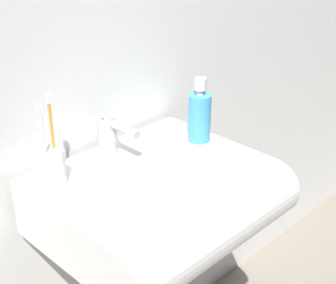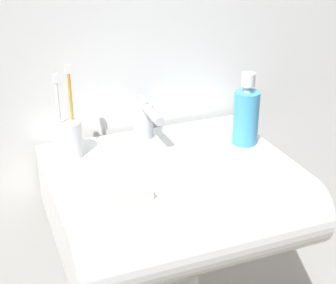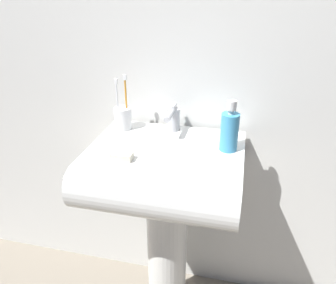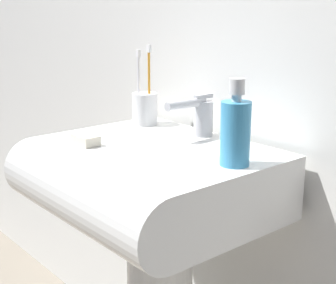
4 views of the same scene
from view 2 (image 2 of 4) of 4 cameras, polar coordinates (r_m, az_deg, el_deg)
name	(u,v)px [view 2 (image 2 of 4)]	position (r m, az deg, el deg)	size (l,w,h in m)	color
sink_basin	(176,201)	(1.18, 0.95, -6.58)	(0.55, 0.47, 0.15)	white
faucet	(145,119)	(1.28, -2.59, 2.57)	(0.05, 0.15, 0.11)	#B7B7BC
toothbrush_cup	(67,137)	(1.22, -11.08, 0.52)	(0.07, 0.07, 0.22)	white
soap_bottle	(246,115)	(1.27, 8.63, 2.93)	(0.06, 0.06, 0.18)	#3F99CC
bar_soap	(134,194)	(1.04, -3.78, -5.74)	(0.07, 0.04, 0.02)	silver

